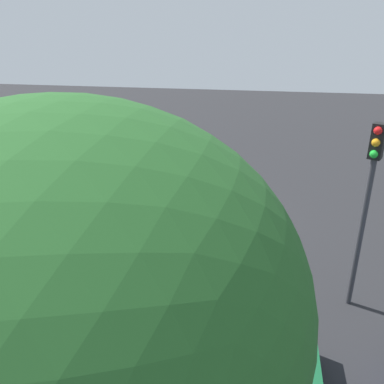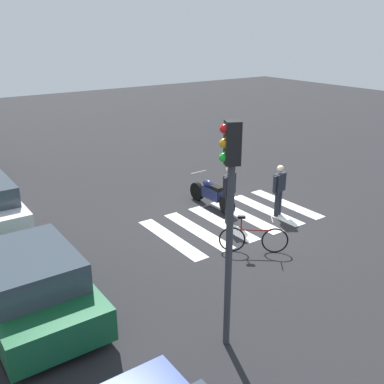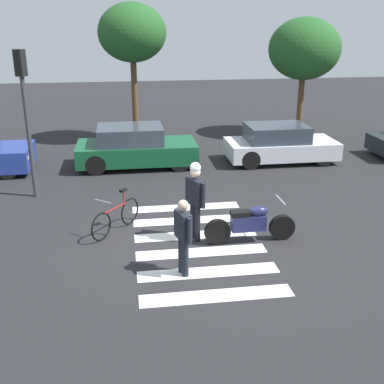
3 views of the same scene
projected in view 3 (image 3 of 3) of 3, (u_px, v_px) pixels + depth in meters
The scene contains 11 objects.
ground_plane at pixel (198, 243), 11.12m from camera, with size 60.00×60.00×0.00m, color #232326.
police_motorcycle at pixel (250, 224), 11.06m from camera, with size 2.16×0.62×1.02m.
leaning_bicycle at pixel (116, 217), 11.61m from camera, with size 1.14×1.43×1.01m.
officer_on_foot at pixel (195, 195), 10.95m from camera, with size 0.41×0.63×1.89m.
officer_by_motorcycle at pixel (183, 233), 9.50m from camera, with size 0.33×0.63×1.62m.
crosswalk_stripes at pixel (198, 243), 11.12m from camera, with size 2.93×4.95×0.01m.
car_green_compact at pixel (135, 147), 16.64m from camera, with size 4.11×1.88×1.42m.
car_white_van at pixel (280, 144), 17.20m from camera, with size 3.91×1.79×1.34m.
traffic_light_pole at pixel (25, 101), 13.08m from camera, with size 0.32×0.36×4.15m.
street_tree_mid at pixel (132, 33), 18.76m from camera, with size 2.69×2.69×5.51m.
street_tree_far at pixel (304, 49), 19.94m from camera, with size 2.99×2.99×4.96m.
Camera 3 is at (-1.56, -9.90, 4.96)m, focal length 44.77 mm.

